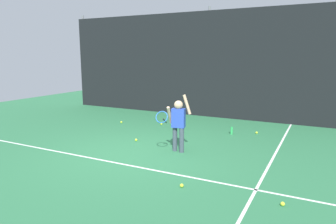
% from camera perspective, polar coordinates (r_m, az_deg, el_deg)
% --- Properties ---
extents(ground_plane, '(20.00, 20.00, 0.00)m').
position_cam_1_polar(ground_plane, '(7.23, -6.30, -7.49)').
color(ground_plane, '#2D7247').
extents(court_line_baseline, '(9.00, 0.05, 0.00)m').
position_cam_1_polar(court_line_baseline, '(6.65, -9.88, -9.18)').
color(court_line_baseline, white).
rests_on(court_line_baseline, ground).
extents(court_line_sideline, '(0.05, 9.00, 0.00)m').
position_cam_1_polar(court_line_sideline, '(7.13, 18.76, -8.23)').
color(court_line_sideline, white).
rests_on(court_line_sideline, ground).
extents(back_fence_windscreen, '(11.85, 0.08, 3.74)m').
position_cam_1_polar(back_fence_windscreen, '(11.24, 7.37, 8.63)').
color(back_fence_windscreen, black).
rests_on(back_fence_windscreen, ground).
extents(fence_post_0, '(0.09, 0.09, 3.89)m').
position_cam_1_polar(fence_post_0, '(14.32, -15.12, 9.04)').
color(fence_post_0, slate).
rests_on(fence_post_0, ground).
extents(fence_post_1, '(0.09, 0.09, 3.89)m').
position_cam_1_polar(fence_post_1, '(11.29, 7.48, 9.01)').
color(fence_post_1, slate).
rests_on(fence_post_1, ground).
extents(tennis_player, '(0.65, 0.65, 1.35)m').
position_cam_1_polar(tennis_player, '(7.08, 1.80, -1.72)').
color(tennis_player, '#3F4C59').
rests_on(tennis_player, ground).
extents(water_bottle, '(0.07, 0.07, 0.22)m').
position_cam_1_polar(water_bottle, '(8.95, 11.69, -3.39)').
color(water_bottle, green).
rests_on(water_bottle, ground).
extents(tennis_ball_0, '(0.07, 0.07, 0.07)m').
position_cam_1_polar(tennis_ball_0, '(5.10, 20.44, -15.64)').
color(tennis_ball_0, '#CCE033').
rests_on(tennis_ball_0, ground).
extents(tennis_ball_1, '(0.07, 0.07, 0.07)m').
position_cam_1_polar(tennis_ball_1, '(8.15, -5.91, -5.16)').
color(tennis_ball_1, '#CCE033').
rests_on(tennis_ball_1, ground).
extents(tennis_ball_2, '(0.07, 0.07, 0.07)m').
position_cam_1_polar(tennis_ball_2, '(9.20, 16.07, -3.70)').
color(tennis_ball_2, '#CCE033').
rests_on(tennis_ball_2, ground).
extents(tennis_ball_3, '(0.07, 0.07, 0.07)m').
position_cam_1_polar(tennis_ball_3, '(10.33, -8.62, -1.87)').
color(tennis_ball_3, '#CCE033').
rests_on(tennis_ball_3, ground).
extents(tennis_ball_4, '(0.07, 0.07, 0.07)m').
position_cam_1_polar(tennis_ball_4, '(9.95, -1.22, -2.22)').
color(tennis_ball_4, '#CCE033').
rests_on(tennis_ball_4, ground).
extents(tennis_ball_5, '(0.07, 0.07, 0.07)m').
position_cam_1_polar(tennis_ball_5, '(5.41, 2.55, -13.42)').
color(tennis_ball_5, '#CCE033').
rests_on(tennis_ball_5, ground).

